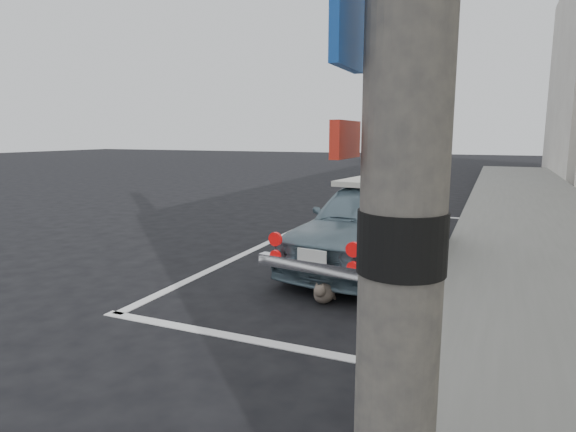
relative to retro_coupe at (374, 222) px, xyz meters
The scene contains 7 objects.
ground 2.50m from the retro_coupe, 113.04° to the right, with size 80.00×80.00×0.00m, color black.
sidewalk 2.32m from the retro_coupe, ahead, with size 2.80×40.00×0.15m, color slate.
pline_rear 2.83m from the retro_coupe, 99.34° to the right, with size 3.00×0.12×0.01m, color silver.
pline_front 4.33m from the retro_coupe, 96.01° to the left, with size 3.00×0.12×0.01m, color silver.
pline_side 2.08m from the retro_coupe, 157.46° to the left, with size 0.12×7.00×0.01m, color silver.
retro_coupe is the anchor object (origin of this frame).
cat 1.69m from the retro_coupe, 94.15° to the right, with size 0.21×0.47×0.25m.
Camera 1 is at (2.37, -3.89, 1.72)m, focal length 30.00 mm.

